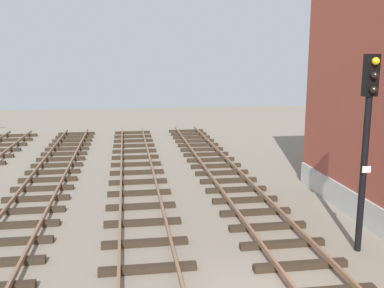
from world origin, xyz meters
TOP-DOWN VIEW (x-y plane):
  - signal_mast at (3.38, 2.83)m, footprint 0.36×0.40m

SIDE VIEW (x-z plane):
  - signal_mast at x=3.38m, z-range 0.69..6.15m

